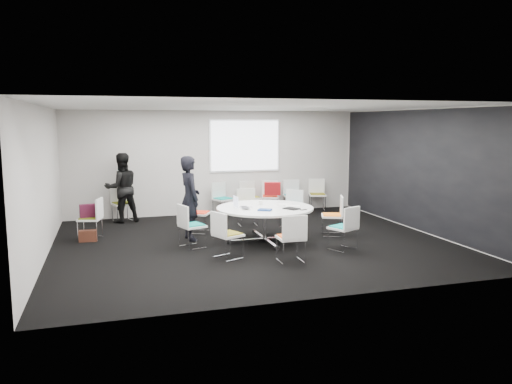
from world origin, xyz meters
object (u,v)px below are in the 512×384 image
object	(u,v)px
chair_back_b	(250,204)
laptop	(247,208)
chair_back_c	(270,203)
chair_ring_d	(199,221)
person_main	(190,198)
chair_back_a	(223,205)
brown_bag	(88,236)
conference_table	(265,217)
chair_ring_c	(248,214)
chair_ring_g	(291,247)
chair_ring_f	(227,244)
person_back	(122,188)
chair_person_back	(122,210)
chair_ring_e	(192,234)
chair_back_d	(292,202)
chair_back_e	(317,201)
cup	(260,203)
chair_spare_left	(91,226)
chair_ring_h	(343,236)
chair_ring_b	(291,216)
chair_ring_a	(332,223)
maroon_bag	(90,211)

from	to	relation	value
chair_back_b	laptop	distance (m)	3.37
chair_back_c	chair_ring_d	bearing A→B (deg)	56.46
chair_back_c	person_main	distance (m)	3.72
chair_back_a	brown_bag	size ratio (longest dim) A/B	2.44
conference_table	chair_ring_c	world-z (taller)	chair_ring_c
chair_ring_g	chair_ring_f	bearing A→B (deg)	152.90
chair_back_b	chair_ring_d	bearing A→B (deg)	37.33
person_back	chair_person_back	bearing A→B (deg)	-101.81
chair_ring_e	chair_back_d	world-z (taller)	same
chair_back_e	cup	size ratio (longest dim) A/B	9.78
chair_back_b	chair_back_d	bearing A→B (deg)	167.82
chair_ring_f	brown_bag	world-z (taller)	chair_ring_f
chair_ring_d	chair_spare_left	xyz separation A→B (m)	(-2.32, 0.04, 0.00)
cup	laptop	bearing A→B (deg)	-139.31
cup	chair_ring_f	bearing A→B (deg)	-127.58
chair_spare_left	brown_bag	xyz separation A→B (m)	(-0.06, -0.21, -0.16)
chair_ring_h	person_main	distance (m)	3.30
chair_back_d	chair_ring_b	bearing A→B (deg)	78.26
conference_table	chair_ring_a	world-z (taller)	chair_ring_a
chair_ring_a	chair_ring_d	size ratio (longest dim) A/B	1.00
conference_table	chair_ring_b	world-z (taller)	chair_ring_b
chair_ring_a	chair_back_b	xyz separation A→B (m)	(-1.01, 3.07, 0.00)
chair_ring_h	cup	xyz separation A→B (m)	(-1.26, 1.44, 0.50)
chair_ring_g	maroon_bag	world-z (taller)	chair_ring_g
chair_ring_g	chair_back_e	world-z (taller)	same
chair_ring_f	chair_back_e	size ratio (longest dim) A/B	1.00
maroon_bag	chair_back_e	bearing A→B (deg)	17.20
chair_ring_c	chair_ring_h	world-z (taller)	same
chair_person_back	person_back	world-z (taller)	person_back
chair_ring_d	chair_ring_h	size ratio (longest dim) A/B	1.00
chair_ring_e	chair_ring_g	size ratio (longest dim) A/B	1.00
chair_back_c	person_main	size ratio (longest dim) A/B	0.49
laptop	chair_person_back	bearing A→B (deg)	40.78
chair_ring_a	chair_ring_c	bearing A→B (deg)	65.04
chair_ring_c	chair_back_d	bearing A→B (deg)	-137.22
chair_ring_a	brown_bag	xyz separation A→B (m)	(-5.17, 0.96, -0.16)
chair_back_d	chair_back_e	world-z (taller)	same
chair_ring_a	chair_ring_d	bearing A→B (deg)	89.70
chair_ring_a	laptop	size ratio (longest dim) A/B	2.57
chair_ring_a	chair_ring_c	world-z (taller)	same
chair_ring_h	chair_spare_left	xyz separation A→B (m)	(-4.76, 2.40, 0.00)
chair_back_e	person_main	distance (m)	4.82
chair_ring_b	chair_spare_left	xyz separation A→B (m)	(-4.55, 0.07, 0.00)
chair_ring_f	chair_back_e	distance (m)	5.58
chair_back_d	chair_person_back	world-z (taller)	same
chair_back_e	chair_spare_left	distance (m)	6.37
chair_ring_h	chair_ring_d	bearing A→B (deg)	111.68
chair_ring_c	person_main	size ratio (longest dim) A/B	0.49
chair_ring_b	person_main	xyz separation A→B (m)	(-2.52, -0.58, 0.62)
chair_back_d	brown_bag	size ratio (longest dim) A/B	2.44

